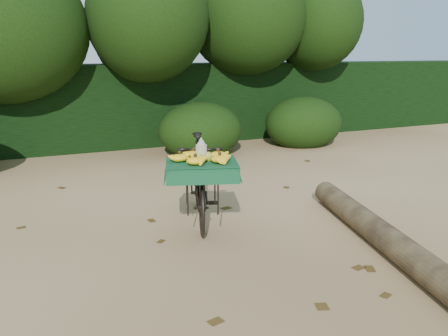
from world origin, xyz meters
name	(u,v)px	position (x,y,z in m)	size (l,w,h in m)	color
ground	(216,238)	(0.00, 0.00, 0.00)	(80.00, 80.00, 0.00)	tan
vendor_bicycle	(199,179)	(0.03, 0.60, 0.55)	(1.18, 1.92, 1.08)	black
fallen_log	(400,249)	(1.42, -1.35, 0.15)	(0.29, 0.29, 4.06)	brown
hedge_backdrop	(106,105)	(0.00, 6.30, 0.90)	(26.00, 1.80, 1.80)	black
tree_row	(78,55)	(-0.65, 5.50, 2.00)	(14.50, 2.00, 4.00)	black
bush_clumps	(153,136)	(0.50, 4.30, 0.45)	(8.80, 1.70, 0.90)	black
leaf_litter	(196,220)	(0.00, 0.65, 0.01)	(7.00, 7.30, 0.01)	#442F12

